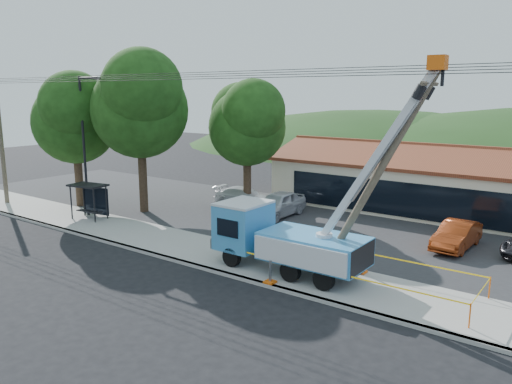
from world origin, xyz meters
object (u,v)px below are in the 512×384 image
object	(u,v)px
utility_truck	(285,237)
car_red	(455,250)
bus_shelter	(90,193)
car_silver	(278,218)
car_white	(245,207)
leaning_pole	(380,171)

from	to	relation	value
utility_truck	car_red	bearing A→B (deg)	56.44
car_red	bus_shelter	bearing A→B (deg)	-157.37
bus_shelter	car_silver	bearing A→B (deg)	30.11
utility_truck	car_white	world-z (taller)	utility_truck
bus_shelter	car_red	size ratio (longest dim) A/B	0.60
bus_shelter	leaning_pole	bearing A→B (deg)	-10.63
utility_truck	bus_shelter	distance (m)	15.12
leaning_pole	car_white	bearing A→B (deg)	146.13
car_red	leaning_pole	bearing A→B (deg)	-95.63
bus_shelter	car_white	bearing A→B (deg)	47.69
utility_truck	car_silver	bearing A→B (deg)	125.37
leaning_pole	car_red	size ratio (longest dim) A/B	2.15
car_white	bus_shelter	bearing A→B (deg)	141.58
utility_truck	bus_shelter	xyz separation A→B (m)	(-15.10, 0.69, 0.07)
utility_truck	car_white	distance (m)	13.42
leaning_pole	car_white	xyz separation A→B (m)	(-13.64, 9.16, -5.04)
utility_truck	car_silver	distance (m)	10.27
leaning_pole	bus_shelter	distance (m)	19.58
utility_truck	car_red	xyz separation A→B (m)	(5.35, 8.07, -1.70)
leaning_pole	car_red	distance (m)	9.41
car_silver	car_red	bearing A→B (deg)	-1.70
car_silver	car_white	world-z (taller)	car_silver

